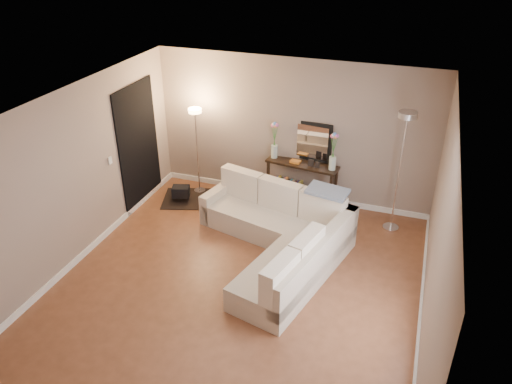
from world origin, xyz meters
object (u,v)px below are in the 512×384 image
(floor_lamp_lit, at_px, (196,134))
(console_table, at_px, (297,180))
(sectional_sofa, at_px, (281,234))
(floor_lamp_unlit, at_px, (403,149))

(floor_lamp_lit, bearing_deg, console_table, 6.77)
(sectional_sofa, xyz_separation_m, floor_lamp_lit, (-2.03, 1.39, 0.84))
(sectional_sofa, height_order, floor_lamp_unlit, floor_lamp_unlit)
(floor_lamp_unlit, bearing_deg, floor_lamp_lit, 177.86)
(floor_lamp_lit, relative_size, floor_lamp_unlit, 0.80)
(sectional_sofa, bearing_deg, floor_lamp_lit, 145.67)
(floor_lamp_unlit, bearing_deg, console_table, 168.47)
(sectional_sofa, distance_m, floor_lamp_unlit, 2.29)
(console_table, relative_size, floor_lamp_lit, 0.80)
(sectional_sofa, distance_m, console_table, 1.62)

